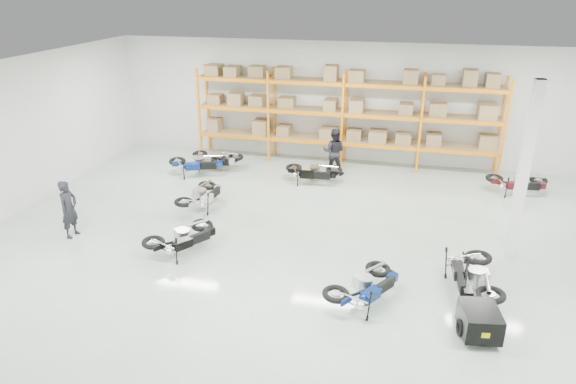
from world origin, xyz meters
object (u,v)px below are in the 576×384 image
(moto_back_c, at_px, (313,169))
(moto_blue_centre, at_px, (366,281))
(person_back, at_px, (334,151))
(moto_black_far_left, at_px, (183,233))
(moto_back_a, at_px, (198,160))
(person_left, at_px, (69,209))
(moto_back_d, at_px, (519,179))
(trailer, at_px, (479,321))
(moto_back_b, at_px, (215,155))
(moto_touring_right, at_px, (473,270))
(moto_silver_left, at_px, (202,192))

(moto_back_c, bearing_deg, moto_blue_centre, -163.75)
(moto_back_c, bearing_deg, person_back, -31.19)
(moto_black_far_left, distance_m, moto_back_a, 5.76)
(moto_back_c, bearing_deg, person_left, 130.16)
(moto_back_d, xyz_separation_m, person_left, (-12.47, -6.10, 0.30))
(moto_blue_centre, relative_size, moto_black_far_left, 1.00)
(trailer, xyz_separation_m, person_back, (-4.23, 8.50, 0.48))
(moto_blue_centre, height_order, person_back, person_back)
(moto_black_far_left, bearing_deg, person_left, 32.39)
(moto_back_d, bearing_deg, trailer, 159.84)
(moto_back_b, xyz_separation_m, person_left, (-1.89, -6.06, 0.29))
(moto_black_far_left, distance_m, person_back, 7.27)
(moto_blue_centre, relative_size, moto_touring_right, 0.92)
(trailer, relative_size, moto_back_d, 0.91)
(moto_back_a, bearing_deg, moto_back_d, -107.67)
(moto_silver_left, xyz_separation_m, moto_black_far_left, (0.60, -2.74, 0.01))
(moto_touring_right, distance_m, moto_back_a, 10.64)
(moto_back_b, height_order, person_back, person_back)
(moto_blue_centre, relative_size, moto_silver_left, 1.03)
(moto_back_b, xyz_separation_m, person_back, (4.37, 0.50, 0.32))
(moto_touring_right, distance_m, moto_back_b, 10.72)
(person_left, bearing_deg, person_back, -40.08)
(trailer, bearing_deg, moto_back_d, 67.57)
(moto_back_a, height_order, moto_back_d, moto_back_a)
(moto_back_b, bearing_deg, moto_blue_centre, -138.41)
(person_left, bearing_deg, moto_blue_centre, -95.38)
(moto_touring_right, height_order, moto_back_b, moto_touring_right)
(person_left, bearing_deg, moto_silver_left, -42.64)
(moto_black_far_left, bearing_deg, moto_back_c, -78.60)
(moto_black_far_left, height_order, moto_back_b, moto_black_far_left)
(moto_black_far_left, relative_size, person_left, 1.08)
(moto_silver_left, distance_m, moto_touring_right, 8.29)
(moto_back_b, distance_m, moto_back_c, 3.86)
(moto_blue_centre, bearing_deg, trailer, -163.12)
(person_back, bearing_deg, moto_blue_centre, 104.08)
(moto_touring_right, height_order, moto_back_c, moto_touring_right)
(moto_back_a, bearing_deg, moto_silver_left, -176.76)
(moto_black_far_left, distance_m, moto_back_b, 6.34)
(moto_blue_centre, distance_m, moto_black_far_left, 4.97)
(moto_black_far_left, height_order, person_left, person_left)
(moto_blue_centre, xyz_separation_m, moto_touring_right, (2.30, 0.94, 0.04))
(moto_back_a, bearing_deg, person_back, -97.34)
(trailer, distance_m, moto_back_c, 8.85)
(moto_touring_right, relative_size, person_back, 1.12)
(moto_back_b, height_order, moto_back_c, moto_back_b)
(moto_silver_left, relative_size, moto_black_far_left, 0.98)
(moto_back_a, distance_m, moto_back_b, 0.81)
(moto_back_b, height_order, person_left, person_left)
(moto_back_a, relative_size, moto_back_c, 1.06)
(moto_black_far_left, relative_size, moto_back_d, 1.03)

